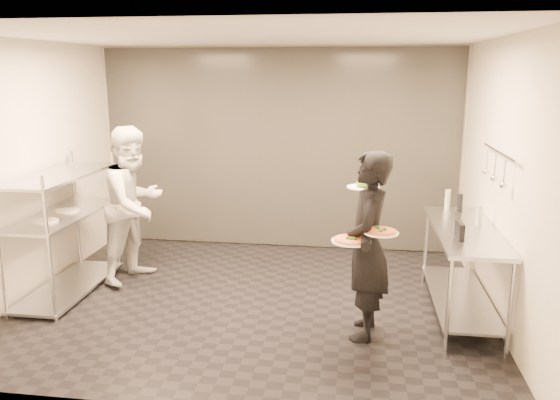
# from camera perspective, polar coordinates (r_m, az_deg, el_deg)

# --- Properties ---
(room_shell) EXTENTS (5.00, 4.00, 2.80)m
(room_shell) POSITION_cam_1_polar(r_m,az_deg,el_deg) (6.83, -1.10, 4.38)
(room_shell) COLOR black
(room_shell) RESTS_ON ground
(pass_rack) EXTENTS (0.60, 1.60, 1.50)m
(pass_rack) POSITION_cam_1_polar(r_m,az_deg,el_deg) (6.58, -21.65, -2.55)
(pass_rack) COLOR silver
(pass_rack) RESTS_ON ground
(prep_counter) EXTENTS (0.60, 1.80, 0.92)m
(prep_counter) POSITION_cam_1_polar(r_m,az_deg,el_deg) (5.89, 18.54, -5.57)
(prep_counter) COLOR silver
(prep_counter) RESTS_ON ground
(utensil_rail) EXTENTS (0.07, 1.20, 0.31)m
(utensil_rail) POSITION_cam_1_polar(r_m,az_deg,el_deg) (5.72, 21.66, 3.17)
(utensil_rail) COLOR silver
(utensil_rail) RESTS_ON room_shell
(waiter) EXTENTS (0.46, 0.67, 1.77)m
(waiter) POSITION_cam_1_polar(r_m,az_deg,el_deg) (5.12, 9.08, -4.78)
(waiter) COLOR black
(waiter) RESTS_ON ground
(chef) EXTENTS (0.96, 1.08, 1.85)m
(chef) POSITION_cam_1_polar(r_m,az_deg,el_deg) (6.68, -14.95, -0.44)
(chef) COLOR silver
(chef) RESTS_ON ground
(pizza_plate_near) EXTENTS (0.35, 0.35, 0.05)m
(pizza_plate_near) POSITION_cam_1_polar(r_m,az_deg,el_deg) (4.89, 7.45, -4.16)
(pizza_plate_near) COLOR white
(pizza_plate_near) RESTS_ON waiter
(pizza_plate_far) EXTENTS (0.31, 0.31, 0.05)m
(pizza_plate_far) POSITION_cam_1_polar(r_m,az_deg,el_deg) (4.85, 10.53, -3.26)
(pizza_plate_far) COLOR white
(pizza_plate_far) RESTS_ON waiter
(salad_plate) EXTENTS (0.31, 0.31, 0.07)m
(salad_plate) POSITION_cam_1_polar(r_m,az_deg,el_deg) (5.24, 8.68, 1.51)
(salad_plate) COLOR white
(salad_plate) RESTS_ON waiter
(pos_monitor) EXTENTS (0.06, 0.22, 0.16)m
(pos_monitor) POSITION_cam_1_polar(r_m,az_deg,el_deg) (5.41, 18.26, -3.04)
(pos_monitor) COLOR black
(pos_monitor) RESTS_ON prep_counter
(bottle_green) EXTENTS (0.06, 0.06, 0.22)m
(bottle_green) POSITION_cam_1_polar(r_m,az_deg,el_deg) (6.53, 17.10, 0.08)
(bottle_green) COLOR gray
(bottle_green) RESTS_ON prep_counter
(bottle_clear) EXTENTS (0.06, 0.06, 0.21)m
(bottle_clear) POSITION_cam_1_polar(r_m,az_deg,el_deg) (5.96, 20.07, -1.46)
(bottle_clear) COLOR gray
(bottle_clear) RESTS_ON prep_counter
(bottle_dark) EXTENTS (0.06, 0.06, 0.20)m
(bottle_dark) POSITION_cam_1_polar(r_m,az_deg,el_deg) (6.44, 18.28, -0.29)
(bottle_dark) COLOR black
(bottle_dark) RESTS_ON prep_counter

